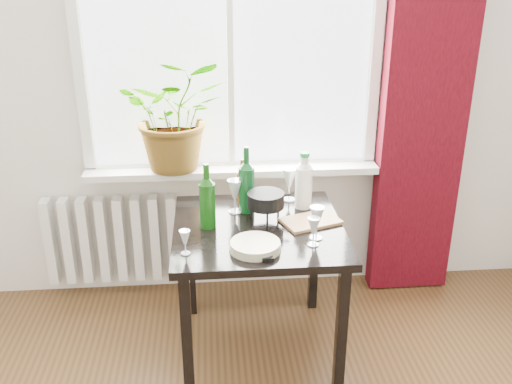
{
  "coord_description": "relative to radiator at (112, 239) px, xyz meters",
  "views": [
    {
      "loc": [
        -0.13,
        -1.02,
        2.0
      ],
      "look_at": [
        0.09,
        1.55,
        0.93
      ],
      "focal_mm": 40.0,
      "sensor_mm": 36.0,
      "label": 1
    }
  ],
  "objects": [
    {
      "name": "bottle_amber",
      "position": [
        0.79,
        -0.33,
        0.49
      ],
      "size": [
        0.08,
        0.08,
        0.26
      ],
      "primitive_type": null,
      "rotation": [
        0.0,
        0.0,
        -0.35
      ],
      "color": "#74310C",
      "rests_on": "table"
    },
    {
      "name": "tv_remote",
      "position": [
        0.86,
        -0.91,
        0.37
      ],
      "size": [
        0.06,
        0.17,
        0.02
      ],
      "primitive_type": "cube",
      "rotation": [
        0.0,
        0.0,
        0.04
      ],
      "color": "black",
      "rests_on": "table"
    },
    {
      "name": "wineglass_back_center",
      "position": [
        1.05,
        -0.31,
        0.46
      ],
      "size": [
        0.1,
        0.1,
        0.19
      ],
      "primitive_type": null,
      "rotation": [
        0.0,
        0.0,
        -0.31
      ],
      "color": "white",
      "rests_on": "table"
    },
    {
      "name": "wineglass_far_right",
      "position": [
        1.09,
        -0.85,
        0.43
      ],
      "size": [
        0.07,
        0.07,
        0.14
      ],
      "primitive_type": null,
      "rotation": [
        0.0,
        0.0,
        0.21
      ],
      "color": "silver",
      "rests_on": "table"
    },
    {
      "name": "curtain",
      "position": [
        1.87,
        -0.06,
        0.92
      ],
      "size": [
        0.5,
        0.12,
        2.56
      ],
      "color": "#35040C",
      "rests_on": "ground"
    },
    {
      "name": "potted_plant",
      "position": [
        0.44,
        -0.03,
        0.79
      ],
      "size": [
        0.59,
        0.51,
        0.65
      ],
      "primitive_type": "imported",
      "rotation": [
        0.0,
        0.0,
        -0.0
      ],
      "color": "#2F7D21",
      "rests_on": "windowsill"
    },
    {
      "name": "wineglass_back_left",
      "position": [
        0.74,
        -0.45,
        0.45
      ],
      "size": [
        0.09,
        0.09,
        0.19
      ],
      "primitive_type": null,
      "rotation": [
        0.0,
        0.0,
        -0.14
      ],
      "color": "silver",
      "rests_on": "table"
    },
    {
      "name": "wine_bottle_left",
      "position": [
        0.6,
        -0.61,
        0.53
      ],
      "size": [
        0.08,
        0.08,
        0.34
      ],
      "primitive_type": null,
      "rotation": [
        0.0,
        0.0,
        -0.02
      ],
      "color": "#0E410C",
      "rests_on": "table"
    },
    {
      "name": "wineglass_front_right",
      "position": [
        1.12,
        -0.79,
        0.44
      ],
      "size": [
        0.08,
        0.08,
        0.17
      ],
      "primitive_type": null,
      "rotation": [
        0.0,
        0.0,
        -0.17
      ],
      "color": "#B6BAC4",
      "rests_on": "table"
    },
    {
      "name": "wine_bottle_right",
      "position": [
        0.81,
        -0.44,
        0.54
      ],
      "size": [
        0.11,
        0.11,
        0.36
      ],
      "primitive_type": null,
      "rotation": [
        0.0,
        0.0,
        -0.37
      ],
      "color": "#0C4219",
      "rests_on": "table"
    },
    {
      "name": "wineglass_front_left",
      "position": [
        0.49,
        -0.89,
        0.42
      ],
      "size": [
        0.05,
        0.05,
        0.12
      ],
      "primitive_type": null,
      "rotation": [
        0.0,
        0.0,
        -0.06
      ],
      "color": "silver",
      "rests_on": "table"
    },
    {
      "name": "windowsill",
      "position": [
        0.75,
        -0.03,
        0.44
      ],
      "size": [
        1.72,
        0.2,
        0.04
      ],
      "color": "silver",
      "rests_on": "ground"
    },
    {
      "name": "radiator",
      "position": [
        0.0,
        0.0,
        0.0
      ],
      "size": [
        0.8,
        0.1,
        0.55
      ],
      "color": "white",
      "rests_on": "ground"
    },
    {
      "name": "cleaning_bottle",
      "position": [
        1.11,
        -0.41,
        0.52
      ],
      "size": [
        0.11,
        0.11,
        0.32
      ],
      "primitive_type": null,
      "rotation": [
        0.0,
        0.0,
        0.18
      ],
      "color": "white",
      "rests_on": "table"
    },
    {
      "name": "table",
      "position": [
        0.85,
        -0.63,
        0.27
      ],
      "size": [
        0.85,
        0.85,
        0.74
      ],
      "color": "black",
      "rests_on": "ground"
    },
    {
      "name": "window",
      "position": [
        0.75,
        0.04,
        1.22
      ],
      "size": [
        1.72,
        0.08,
        1.62
      ],
      "color": "white",
      "rests_on": "ground"
    },
    {
      "name": "cutting_board",
      "position": [
        1.12,
        -0.61,
        0.37
      ],
      "size": [
        0.33,
        0.27,
        0.02
      ],
      "primitive_type": "cube",
      "rotation": [
        0.0,
        0.0,
        0.35
      ],
      "color": "#AF824F",
      "rests_on": "table"
    },
    {
      "name": "fondue_pot",
      "position": [
        0.9,
        -0.55,
        0.43
      ],
      "size": [
        0.22,
        0.19,
        0.15
      ],
      "primitive_type": null,
      "rotation": [
        0.0,
        0.0,
        -0.01
      ],
      "color": "black",
      "rests_on": "table"
    },
    {
      "name": "plate_stack",
      "position": [
        0.81,
        -0.87,
        0.38
      ],
      "size": [
        0.29,
        0.29,
        0.04
      ],
      "primitive_type": "cylinder",
      "rotation": [
        0.0,
        0.0,
        -0.2
      ],
      "color": "beige",
      "rests_on": "table"
    }
  ]
}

